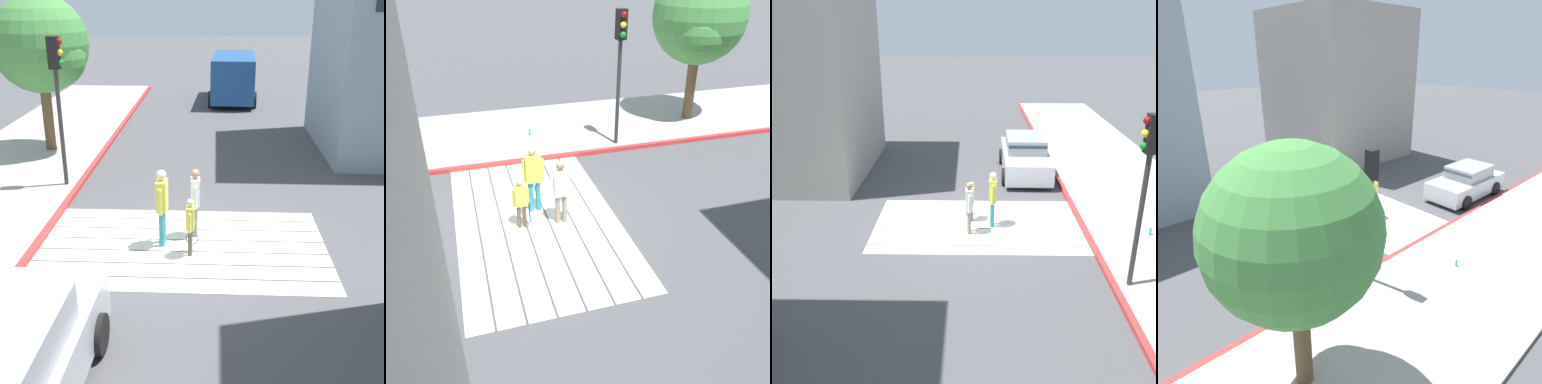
# 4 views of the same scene
# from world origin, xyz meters

# --- Properties ---
(ground_plane) EXTENTS (120.00, 120.00, 0.00)m
(ground_plane) POSITION_xyz_m (0.00, 0.00, 0.00)
(ground_plane) COLOR #4C4C4F
(crosswalk_stripes) EXTENTS (6.40, 3.80, 0.01)m
(crosswalk_stripes) POSITION_xyz_m (0.00, -0.00, 0.01)
(crosswalk_stripes) COLOR silver
(crosswalk_stripes) RESTS_ON ground
(sidewalk_west) EXTENTS (4.80, 40.00, 0.12)m
(sidewalk_west) POSITION_xyz_m (-5.60, 0.00, 0.06)
(sidewalk_west) COLOR #ADA8A0
(sidewalk_west) RESTS_ON ground
(curb_painted) EXTENTS (0.16, 40.00, 0.13)m
(curb_painted) POSITION_xyz_m (-3.25, 0.00, 0.07)
(curb_painted) COLOR #BC3333
(curb_painted) RESTS_ON ground
(building_far_south) EXTENTS (8.00, 7.04, 9.14)m
(building_far_south) POSITION_xyz_m (8.50, -5.35, 4.57)
(building_far_south) COLOR gray
(building_far_south) RESTS_ON ground
(car_parked_near_curb) EXTENTS (2.05, 4.34, 1.57)m
(car_parked_near_curb) POSITION_xyz_m (-2.00, -4.92, 0.73)
(car_parked_near_curb) COLOR silver
(car_parked_near_curb) RESTS_ON ground
(traffic_light_corner) EXTENTS (0.39, 0.28, 4.24)m
(traffic_light_corner) POSITION_xyz_m (-3.58, 3.44, 3.04)
(traffic_light_corner) COLOR #2D2D2D
(traffic_light_corner) RESTS_ON ground
(street_tree) EXTENTS (3.20, 3.20, 5.32)m
(street_tree) POSITION_xyz_m (-5.03, 6.85, 3.63)
(street_tree) COLOR brown
(street_tree) RESTS_ON ground
(water_bottle) EXTENTS (0.07, 0.07, 0.22)m
(water_bottle) POSITION_xyz_m (-5.06, 0.83, 0.23)
(water_bottle) COLOR #33A5BF
(water_bottle) RESTS_ON sidewalk_west
(pedestrian_adult_lead) EXTENTS (0.22, 0.48, 1.63)m
(pedestrian_adult_lead) POSITION_xyz_m (0.26, 0.56, 0.95)
(pedestrian_adult_lead) COLOR gray
(pedestrian_adult_lead) RESTS_ON ground
(pedestrian_adult_trailing) EXTENTS (0.25, 0.52, 1.77)m
(pedestrian_adult_trailing) POSITION_xyz_m (-0.45, 0.07, 1.03)
(pedestrian_adult_trailing) COLOR teal
(pedestrian_adult_trailing) RESTS_ON ground
(pedestrian_child_with_racket) EXTENTS (0.28, 0.39, 1.30)m
(pedestrian_child_with_racket) POSITION_xyz_m (0.19, -0.36, 0.73)
(pedestrian_child_with_racket) COLOR brown
(pedestrian_child_with_racket) RESTS_ON ground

